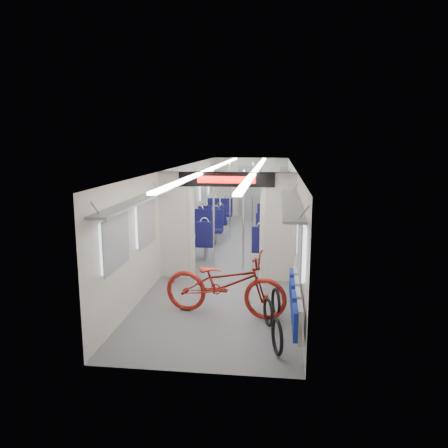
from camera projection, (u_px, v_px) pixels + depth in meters
name	position (u px, v px, depth m)	size (l,w,h in m)	color
carriage	(235.00, 199.00, 10.93)	(12.00, 12.02, 2.31)	#515456
bicycle	(225.00, 283.00, 7.40)	(0.74, 2.13, 1.12)	maroon
flip_bench	(295.00, 300.00, 6.55)	(0.12, 2.07, 0.48)	gray
bike_hoop_a	(277.00, 338.00, 6.06)	(0.52, 0.52, 0.05)	black
bike_hoop_b	(268.00, 314.00, 7.00)	(0.46, 0.46, 0.05)	black
bike_hoop_c	(276.00, 304.00, 7.38)	(0.50, 0.50, 0.05)	black
seat_bay_near_left	(202.00, 231.00, 11.75)	(0.91, 2.09, 1.10)	#0F0E3E
seat_bay_near_right	(272.00, 237.00, 11.13)	(0.90, 2.03, 1.09)	#0F0E3E
seat_bay_far_left	(216.00, 215.00, 14.52)	(0.88, 1.95, 1.06)	#0F0E3E
seat_bay_far_right	(273.00, 213.00, 14.54)	(0.95, 2.27, 1.16)	#0F0E3E
stanchion_near_left	(214.00, 219.00, 10.18)	(0.04, 0.04, 2.30)	silver
stanchion_near_right	(243.00, 221.00, 9.89)	(0.04, 0.04, 2.30)	silver
stanchion_far_left	(230.00, 202.00, 12.94)	(0.04, 0.04, 2.30)	silver
stanchion_far_right	(252.00, 202.00, 13.06)	(0.04, 0.04, 2.30)	silver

